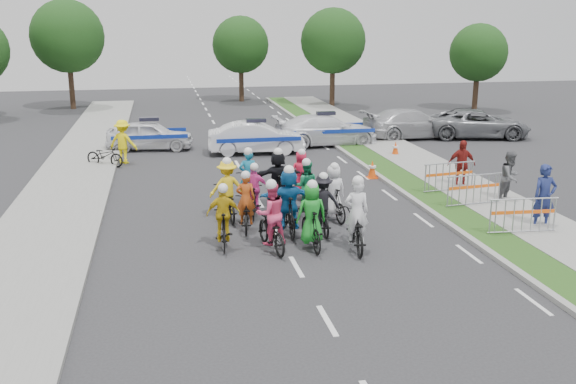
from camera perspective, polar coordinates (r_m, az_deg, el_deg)
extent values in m
plane|color=#28282B|center=(15.93, 0.75, -6.68)|extent=(90.00, 90.00, 0.00)
cube|color=gray|center=(21.93, 11.12, -0.72)|extent=(0.20, 60.00, 0.12)
cube|color=#234C18|center=(22.20, 12.79, -0.63)|extent=(1.20, 60.00, 0.11)
cube|color=gray|center=(22.98, 16.90, -0.36)|extent=(2.40, 60.00, 0.13)
cube|color=gray|center=(20.61, -20.31, -2.38)|extent=(3.00, 60.00, 0.13)
imported|color=black|center=(17.07, 6.02, -3.40)|extent=(0.95, 2.07, 1.05)
imported|color=white|center=(16.86, 6.12, -1.75)|extent=(0.69, 0.50, 1.74)
sphere|color=white|center=(16.60, 6.25, 0.95)|extent=(0.30, 0.30, 0.30)
imported|color=black|center=(17.06, 2.06, -3.26)|extent=(0.59, 1.83, 1.09)
imported|color=#1B9728|center=(16.88, 2.11, -1.86)|extent=(0.82, 0.55, 1.63)
sphere|color=white|center=(16.63, 2.18, 0.62)|extent=(0.28, 0.28, 0.28)
imported|color=black|center=(16.95, -1.53, -3.53)|extent=(0.99, 2.00, 1.00)
imported|color=#EA4172|center=(16.75, -1.51, -1.92)|extent=(0.91, 0.76, 1.67)
sphere|color=white|center=(16.49, -1.50, 0.66)|extent=(0.29, 0.29, 0.29)
imported|color=black|center=(17.23, -5.74, -3.27)|extent=(0.61, 1.73, 1.02)
imported|color=gold|center=(17.05, -5.76, -1.93)|extent=(0.92, 0.44, 1.53)
sphere|color=white|center=(16.81, -5.80, 0.33)|extent=(0.27, 0.27, 0.27)
imported|color=black|center=(18.38, 3.04, -2.20)|extent=(0.71, 1.79, 0.92)
imported|color=black|center=(18.19, 3.10, -0.78)|extent=(1.02, 0.63, 1.54)
sphere|color=white|center=(17.97, 3.17, 1.36)|extent=(0.27, 0.27, 0.27)
imported|color=black|center=(18.19, 0.02, -1.98)|extent=(0.57, 1.93, 1.16)
imported|color=#1662A8|center=(18.01, 0.06, -0.59)|extent=(1.61, 0.53, 1.73)
sphere|color=white|center=(17.76, 0.09, 1.93)|extent=(0.30, 0.30, 0.30)
imported|color=black|center=(18.62, -3.77, -1.99)|extent=(0.84, 1.81, 0.91)
imported|color=#C14D18|center=(18.44, -3.78, -0.60)|extent=(0.60, 0.44, 1.52)
sphere|color=white|center=(18.22, -3.79, 1.49)|extent=(0.26, 0.26, 0.26)
imported|color=black|center=(19.50, 4.02, -1.03)|extent=(0.79, 1.79, 1.04)
imported|color=white|center=(19.34, 4.08, 0.18)|extent=(0.84, 0.63, 1.56)
sphere|color=white|center=(19.12, 4.16, 2.24)|extent=(0.27, 0.27, 0.27)
imported|color=black|center=(19.87, 1.56, -0.81)|extent=(0.97, 1.91, 0.96)
imported|color=#178050|center=(19.69, 1.60, 0.54)|extent=(0.88, 0.74, 1.59)
sphere|color=white|center=(19.47, 1.65, 2.63)|extent=(0.28, 0.28, 0.28)
imported|color=black|center=(19.82, -3.02, -0.82)|extent=(0.76, 1.70, 0.99)
imported|color=#F243A9|center=(19.66, -3.01, 0.34)|extent=(0.92, 0.52, 1.48)
sphere|color=white|center=(19.45, -3.02, 2.24)|extent=(0.26, 0.26, 0.26)
imported|color=black|center=(19.67, -5.39, -0.97)|extent=(0.82, 1.96, 1.00)
imported|color=yellow|center=(19.49, -5.42, 0.44)|extent=(1.13, 0.71, 1.67)
sphere|color=white|center=(19.26, -5.46, 2.68)|extent=(0.29, 0.29, 0.29)
imported|color=black|center=(20.80, -0.92, 0.16)|extent=(0.54, 1.89, 1.14)
imported|color=black|center=(20.64, -0.90, 1.37)|extent=(1.58, 0.51, 1.70)
sphere|color=white|center=(20.41, -0.89, 3.55)|extent=(0.30, 0.30, 0.30)
imported|color=black|center=(21.12, -3.55, 0.18)|extent=(0.71, 1.92, 1.00)
imported|color=#1783AE|center=(20.94, -3.55, 1.50)|extent=(0.62, 0.41, 1.67)
sphere|color=white|center=(20.73, -3.57, 3.59)|extent=(0.29, 0.29, 0.29)
imported|color=black|center=(21.83, 1.15, 0.69)|extent=(0.49, 1.67, 1.00)
imported|color=#E81D40|center=(21.68, 1.19, 1.76)|extent=(0.74, 0.49, 1.50)
sphere|color=white|center=(21.48, 1.22, 3.52)|extent=(0.26, 0.26, 0.26)
imported|color=white|center=(30.97, -12.17, 4.96)|extent=(4.20, 2.14, 1.37)
imported|color=white|center=(29.42, -2.85, 4.83)|extent=(4.47, 1.83, 1.44)
imported|color=white|center=(31.45, 3.37, 5.53)|extent=(5.22, 2.34, 1.48)
imported|color=#ACADB1|center=(33.89, 10.93, 5.99)|extent=(5.40, 2.63, 1.51)
imported|color=slate|center=(34.87, 16.53, 5.84)|extent=(5.65, 3.50, 1.46)
imported|color=navy|center=(19.96, 21.84, -0.40)|extent=(0.72, 0.49, 1.91)
imported|color=#525357|center=(22.52, 19.14, 1.26)|extent=(1.06, 0.99, 1.73)
imported|color=maroon|center=(23.95, 15.15, 2.39)|extent=(1.07, 0.53, 1.76)
imported|color=#FFE80D|center=(28.11, -14.45, 4.35)|extent=(1.38, 1.12, 1.87)
cube|color=#F24C0C|center=(25.02, 7.47, 1.27)|extent=(0.40, 0.40, 0.03)
cone|color=#F24C0C|center=(24.95, 7.50, 2.02)|extent=(0.36, 0.36, 0.70)
cylinder|color=silver|center=(24.92, 7.50, 2.25)|extent=(0.29, 0.29, 0.08)
cube|color=#F24C0C|center=(29.16, 9.50, 3.15)|extent=(0.40, 0.40, 0.03)
cone|color=#F24C0C|center=(29.09, 9.53, 3.79)|extent=(0.36, 0.36, 0.70)
cylinder|color=silver|center=(29.08, 9.54, 3.98)|extent=(0.29, 0.29, 0.08)
imported|color=black|center=(27.80, -15.98, 3.14)|extent=(1.82, 1.45, 0.92)
cylinder|color=#382619|center=(46.30, 3.96, 9.64)|extent=(0.36, 0.36, 3.25)
sphere|color=#193C13|center=(46.12, 4.02, 13.26)|extent=(4.55, 4.55, 4.55)
cylinder|color=#382619|center=(45.88, 16.34, 8.72)|extent=(0.36, 0.36, 2.75)
sphere|color=#193C13|center=(45.70, 16.57, 11.80)|extent=(3.85, 3.85, 3.85)
cylinder|color=#382619|center=(47.04, -18.70, 9.14)|extent=(0.36, 0.36, 3.50)
sphere|color=#193C13|center=(46.87, -19.03, 12.96)|extent=(4.90, 4.90, 4.90)
cylinder|color=#382619|center=(49.06, -4.17, 9.79)|extent=(0.36, 0.36, 3.00)
sphere|color=#193C13|center=(48.90, -4.23, 12.94)|extent=(4.20, 4.20, 4.20)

